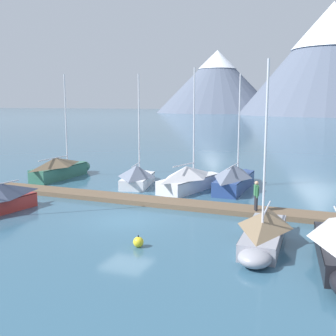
{
  "coord_description": "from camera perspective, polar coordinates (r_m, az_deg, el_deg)",
  "views": [
    {
      "loc": [
        10.3,
        -19.09,
        6.33
      ],
      "look_at": [
        0.0,
        6.0,
        2.0
      ],
      "focal_mm": 44.07,
      "sensor_mm": 36.0,
      "label": 1
    }
  ],
  "objects": [
    {
      "name": "sailboat_nearest_berth",
      "position": [
        35.84,
        -14.54,
        0.02
      ],
      "size": [
        1.87,
        7.04,
        8.66
      ],
      "color": "#336B56",
      "rests_on": "ground"
    },
    {
      "name": "sailboat_outer_slip",
      "position": [
        19.08,
        13.09,
        -8.35
      ],
      "size": [
        1.95,
        6.16,
        8.1
      ],
      "color": "#93939E",
      "rests_on": "ground"
    },
    {
      "name": "sailboat_far_berth",
      "position": [
        30.73,
        9.31,
        -1.24
      ],
      "size": [
        1.98,
        7.6,
        8.39
      ],
      "color": "navy",
      "rests_on": "ground"
    },
    {
      "name": "dock",
      "position": [
        26.03,
        -1.68,
        -4.68
      ],
      "size": [
        25.5,
        1.97,
        0.3
      ],
      "color": "brown",
      "rests_on": "ground"
    },
    {
      "name": "ground_plane",
      "position": [
        22.6,
        -5.83,
        -7.25
      ],
      "size": [
        700.0,
        700.0,
        0.0
      ],
      "primitive_type": "plane",
      "color": "#335B75"
    },
    {
      "name": "sailboat_mid_dock_starboard",
      "position": [
        30.11,
        3.13,
        -1.41
      ],
      "size": [
        3.41,
        6.82,
        8.77
      ],
      "color": "silver",
      "rests_on": "ground"
    },
    {
      "name": "person_on_dock",
      "position": [
        23.66,
        12.11,
        -3.51
      ],
      "size": [
        0.35,
        0.55,
        1.69
      ],
      "color": "#232328",
      "rests_on": "dock"
    },
    {
      "name": "mountain_west_summit",
      "position": [
        262.34,
        6.8,
        11.86
      ],
      "size": [
        74.8,
        74.8,
        37.96
      ],
      "color": "slate",
      "rests_on": "ground"
    },
    {
      "name": "sailboat_mid_dock_port",
      "position": [
        31.81,
        -4.13,
        -1.04
      ],
      "size": [
        3.06,
        5.97,
        8.44
      ],
      "color": "white",
      "rests_on": "ground"
    },
    {
      "name": "mooring_buoy_channel_marker",
      "position": [
        18.53,
        -4.12,
        -10.17
      ],
      "size": [
        0.47,
        0.47,
        0.55
      ],
      "color": "yellow",
      "rests_on": "ground"
    },
    {
      "name": "mountain_central_massif",
      "position": [
        231.38,
        21.65,
        14.13
      ],
      "size": [
        91.79,
        91.79,
        56.04
      ],
      "color": "slate",
      "rests_on": "ground"
    }
  ]
}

